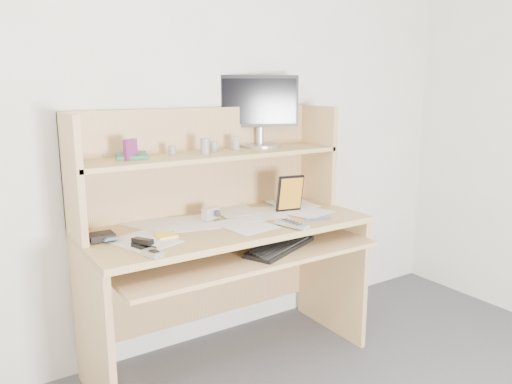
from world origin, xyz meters
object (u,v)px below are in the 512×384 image
monitor (259,109)px  desk (220,230)px  keyboard (280,246)px  game_case (290,193)px  tv_remote (292,224)px

monitor → desk: bearing=-131.7°
keyboard → game_case: 0.37m
keyboard → game_case: bearing=21.2°
keyboard → desk: bearing=94.7°
keyboard → monitor: monitor is taller
game_case → keyboard: bearing=-122.8°
tv_remote → game_case: 0.30m
desk → monitor: 0.71m
tv_remote → monitor: bearing=61.3°
game_case → desk: bearing=-178.8°
keyboard → monitor: bearing=44.8°
game_case → monitor: (-0.04, 0.24, 0.43)m
tv_remote → game_case: size_ratio=0.90×
desk → tv_remote: 0.39m
desk → game_case: (0.38, -0.08, 0.16)m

